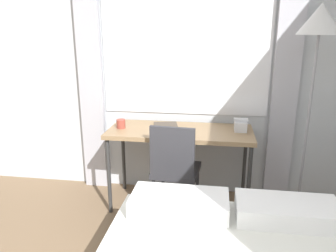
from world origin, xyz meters
TOP-DOWN VIEW (x-y plane):
  - wall_back_with_window at (0.03, 2.75)m, footprint 4.80×0.13m
  - desk at (0.25, 2.39)m, footprint 1.34×0.57m
  - desk_chair at (0.23, 2.14)m, footprint 0.43×0.43m
  - standing_lamp at (1.35, 2.32)m, footprint 0.35×0.35m
  - telephone at (0.80, 2.45)m, footprint 0.13×0.15m
  - book at (0.10, 2.47)m, footprint 0.26×0.26m
  - mug at (-0.31, 2.37)m, footprint 0.08×0.08m

SIDE VIEW (x-z plane):
  - desk_chair at x=0.23m, z-range 0.06..0.97m
  - desk at x=0.25m, z-range 0.32..1.10m
  - book at x=0.10m, z-range 0.78..0.80m
  - mug at x=-0.31m, z-range 0.78..0.86m
  - telephone at x=0.80m, z-range 0.77..0.88m
  - wall_back_with_window at x=0.03m, z-range 0.00..2.70m
  - standing_lamp at x=1.35m, z-range 0.66..2.53m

